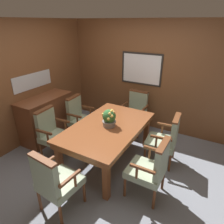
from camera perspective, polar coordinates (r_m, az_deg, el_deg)
The scene contains 12 objects.
ground_plane at distance 3.81m, azimuth -2.66°, elevation -14.35°, with size 14.00×14.00×0.00m, color gray.
wall_back at distance 4.74m, azimuth 8.88°, elevation 10.05°, with size 7.20×0.08×2.45m.
wall_left at distance 4.41m, azimuth -23.87°, elevation 7.13°, with size 0.08×7.20×2.45m.
dining_table at distance 3.54m, azimuth -1.20°, elevation -5.18°, with size 1.10×1.80×0.73m.
chair_right_far at distance 3.66m, azimuth 15.11°, elevation -7.29°, with size 0.55×0.55×0.95m.
chair_left_far at distance 4.36m, azimuth -9.19°, elevation -1.31°, with size 0.53×0.54×0.95m.
chair_head_far at distance 4.63m, azimuth 6.74°, elevation 0.43°, with size 0.53×0.52×0.95m.
chair_right_near at distance 2.97m, azimuth 11.10°, elevation -15.23°, with size 0.51×0.53×0.95m.
chair_head_near at distance 2.82m, azimuth -15.92°, elevation -18.35°, with size 0.55×0.54×0.95m.
chair_left_near at distance 3.89m, azimuth -16.66°, elevation -5.46°, with size 0.54×0.55×0.95m.
potted_plant at distance 3.42m, azimuth -0.79°, elevation -1.71°, with size 0.24×0.24×0.31m.
sideboard_cabinet at distance 4.57m, azimuth -18.14°, elevation -1.58°, with size 0.54×1.18×0.94m.
Camera 1 is at (1.61, -2.49, 2.39)m, focal length 32.00 mm.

